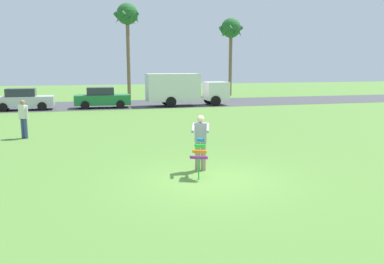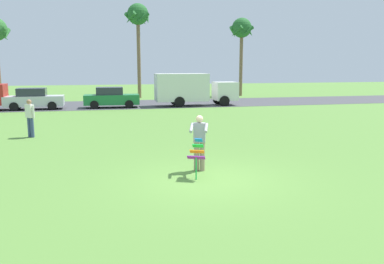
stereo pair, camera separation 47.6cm
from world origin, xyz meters
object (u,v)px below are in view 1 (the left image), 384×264
Objects in this scene: parked_car_silver at (23,100)px; palm_tree_centre_far at (231,31)px; kite_held at (199,153)px; person_kite_flyer at (201,141)px; parked_truck_white_box at (183,89)px; person_walker_near at (24,118)px; parked_car_green at (102,98)px; palm_tree_right_near at (127,18)px.

parked_car_silver is 0.51× the size of palm_tree_centre_far.
parked_car_silver reaches higher than kite_held.
kite_held is 0.13× the size of palm_tree_centre_far.
person_kite_flyer is 21.12m from parked_car_silver.
parked_truck_white_box is 16.07m from person_walker_near.
kite_held is 9.98m from person_walker_near.
parked_truck_white_box is at bearing -129.08° from palm_tree_centre_far.
person_kite_flyer is at bearing -68.29° from parked_car_silver.
person_walker_near is (-6.07, 7.34, -0.02)m from person_kite_flyer.
palm_tree_centre_far is at bearing 33.94° from parked_car_green.
person_kite_flyer is 20.09m from parked_truck_white_box.
kite_held is at bearing -92.36° from palm_tree_right_near.
parked_truck_white_box is at bearing 77.40° from kite_held.
kite_held is (-0.26, -0.77, -0.20)m from person_kite_flyer.
palm_tree_right_near reaches higher than parked_car_silver.
person_kite_flyer is at bearing -91.91° from palm_tree_right_near.
kite_held is at bearing -54.42° from person_walker_near.
person_kite_flyer is at bearing -112.45° from palm_tree_centre_far.
parked_truck_white_box is (6.43, -0.00, 0.64)m from parked_car_green.
palm_tree_right_near is at bearing 87.64° from kite_held.
palm_tree_centre_far is (14.18, 9.54, 6.15)m from parked_car_green.
palm_tree_right_near is (3.09, 9.22, 7.11)m from parked_car_green.
palm_tree_centre_far is (12.05, 29.16, 5.98)m from person_kite_flyer.
parked_truck_white_box is at bearing 49.83° from person_walker_near.
parked_car_silver is (-7.55, 20.39, 0.02)m from kite_held.
parked_car_silver is 14.58m from palm_tree_right_near.
palm_tree_right_near reaches higher than person_walker_near.
palm_tree_centre_far reaches higher than parked_car_silver.
palm_tree_right_near reaches higher than kite_held.
person_kite_flyer reaches higher than parked_car_silver.
palm_tree_right_near is (8.77, 9.22, 7.11)m from parked_car_silver.
palm_tree_right_near is at bearing 71.47° from parked_car_green.
person_kite_flyer is 0.41× the size of parked_car_green.
parked_car_silver is at bearing -180.00° from parked_truck_white_box.
palm_tree_centre_far reaches higher than person_walker_near.
palm_tree_right_near reaches higher than parked_car_green.
kite_held is 20.90m from parked_truck_white_box.
person_kite_flyer is 0.18× the size of palm_tree_right_near.
parked_car_green is (-1.87, 20.39, 0.02)m from kite_held.
kite_held is 0.26× the size of parked_car_green.
person_walker_near is at bearing -107.77° from parked_car_green.
palm_tree_right_near is 5.42× the size of person_walker_near.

